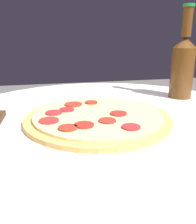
% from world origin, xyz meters
% --- Properties ---
extents(table, '(0.83, 0.83, 0.73)m').
position_xyz_m(table, '(0.00, 0.00, 0.52)').
color(table, white).
rests_on(table, ground_plane).
extents(pizza, '(0.33, 0.33, 0.02)m').
position_xyz_m(pizza, '(-0.00, 0.03, 0.73)').
color(pizza, tan).
rests_on(pizza, table).
extents(beer_bottle, '(0.07, 0.07, 0.26)m').
position_xyz_m(beer_bottle, '(0.15, -0.26, 0.82)').
color(beer_bottle, '#563314').
rests_on(beer_bottle, table).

